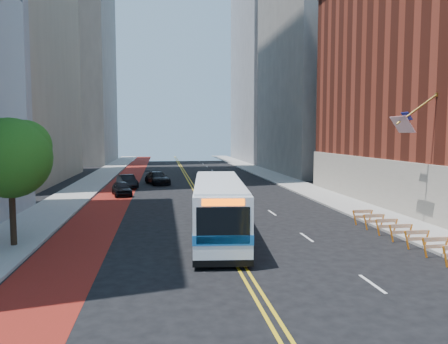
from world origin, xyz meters
name	(u,v)px	position (x,y,z in m)	size (l,w,h in m)	color
ground	(245,274)	(0.00, 0.00, 0.00)	(160.00, 160.00, 0.00)	black
sidewalk_left	(82,190)	(-12.00, 30.00, 0.07)	(4.00, 140.00, 0.15)	gray
sidewalk_right	(298,186)	(12.00, 30.00, 0.07)	(4.00, 140.00, 0.15)	gray
bus_lane_paint	(119,190)	(-8.10, 30.00, 0.00)	(3.60, 140.00, 0.01)	maroon
center_line_inner	(192,188)	(-0.18, 30.00, 0.00)	(0.14, 140.00, 0.01)	gold
center_line_outer	(196,188)	(0.18, 30.00, 0.00)	(0.14, 140.00, 0.01)	gold
lane_dashes	(226,180)	(4.80, 38.00, 0.01)	(0.14, 98.20, 0.01)	silver
midrise_right_near	(333,44)	(23.00, 48.00, 20.00)	(18.00, 26.00, 40.00)	slate
midrise_right_far	(285,37)	(24.00, 78.00, 27.50)	(20.00, 28.00, 55.00)	gray
midrise_left_far	(59,5)	(-24.00, 78.00, 32.50)	(20.00, 26.00, 65.00)	slate
construction_barriers	(408,233)	(9.60, 3.42, 0.68)	(1.42, 10.91, 1.00)	orange
street_tree	(12,155)	(-11.24, 6.04, 4.91)	(4.20, 4.20, 6.70)	black
transit_bus	(219,208)	(-0.29, 6.62, 1.76)	(3.88, 12.48, 3.37)	silver
car_a	(122,188)	(-7.40, 25.30, 0.71)	(1.67, 4.14, 1.41)	black
car_b	(127,181)	(-7.36, 31.46, 0.73)	(1.55, 4.46, 1.47)	black
car_c	(157,178)	(-4.05, 34.63, 0.75)	(2.11, 5.18, 1.50)	black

